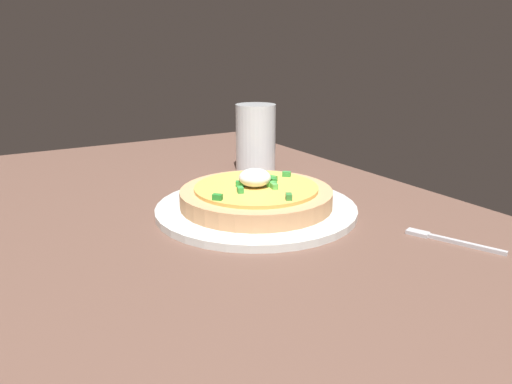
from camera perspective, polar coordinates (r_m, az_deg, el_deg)
The scene contains 5 objects.
dining_table at distance 66.21cm, azimuth -5.36°, elevation -4.43°, with size 124.02×75.88×2.24cm, color brown.
plate at distance 68.87cm, azimuth 0.00°, elevation -2.01°, with size 29.52×29.52×1.06cm, color silver.
pizza at distance 68.20cm, azimuth 0.01°, elevation -0.39°, with size 22.31×22.31×5.55cm.
cup_near at distance 91.50cm, azimuth -0.04°, elevation 6.43°, with size 7.80×7.80×12.93cm.
fork at distance 63.33cm, azimuth 22.20°, elevation -5.40°, with size 11.47×5.32×0.50cm.
Camera 1 is at (-55.71, 26.18, 25.51)cm, focal length 32.63 mm.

